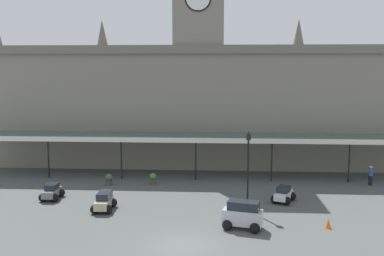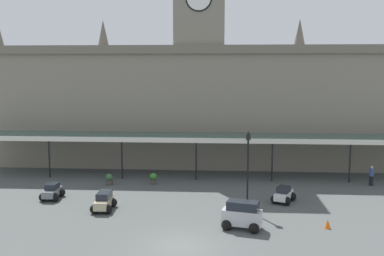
{
  "view_description": "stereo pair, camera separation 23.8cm",
  "coord_description": "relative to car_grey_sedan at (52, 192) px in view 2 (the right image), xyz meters",
  "views": [
    {
      "loc": [
        1.98,
        -23.81,
        9.86
      ],
      "look_at": [
        0.0,
        9.22,
        5.39
      ],
      "focal_mm": 41.8,
      "sensor_mm": 36.0,
      "label": 1
    },
    {
      "loc": [
        2.22,
        -23.79,
        9.86
      ],
      "look_at": [
        0.0,
        9.22,
        5.39
      ],
      "focal_mm": 41.8,
      "sensor_mm": 36.0,
      "label": 2
    }
  ],
  "objects": [
    {
      "name": "traffic_cone",
      "position": [
        19.35,
        -4.99,
        -0.22
      ],
      "size": [
        0.4,
        0.4,
        0.57
      ],
      "primitive_type": "cone",
      "color": "orange",
      "rests_on": "ground"
    },
    {
      "name": "victorian_lamppost",
      "position": [
        14.58,
        -1.81,
        2.9
      ],
      "size": [
        0.3,
        0.3,
        5.55
      ],
      "color": "black",
      "rests_on": "ground"
    },
    {
      "name": "station_building",
      "position": [
        10.54,
        12.68,
        6.22
      ],
      "size": [
        43.03,
        5.56,
        19.83
      ],
      "color": "gray",
      "rests_on": "ground"
    },
    {
      "name": "ground_plane",
      "position": [
        10.54,
        -8.24,
        -0.5
      ],
      "size": [
        140.0,
        140.0,
        0.0
      ],
      "primitive_type": "plane",
      "color": "#4A4D4C"
    },
    {
      "name": "entrance_canopy",
      "position": [
        10.54,
        7.81,
        3.2
      ],
      "size": [
        39.99,
        3.26,
        3.84
      ],
      "color": "#38564C",
      "rests_on": "ground"
    },
    {
      "name": "car_silver_van",
      "position": [
        14.05,
        -5.47,
        0.3
      ],
      "size": [
        2.56,
        1.98,
        1.77
      ],
      "color": "#B2B5BA",
      "rests_on": "ground"
    },
    {
      "name": "pedestrian_beside_cars",
      "position": [
        25.38,
        5.57,
        0.41
      ],
      "size": [
        0.34,
        0.34,
        1.67
      ],
      "color": "black",
      "rests_on": "ground"
    },
    {
      "name": "planter_near_kerb",
      "position": [
        3.29,
        4.32,
        -0.01
      ],
      "size": [
        0.6,
        0.6,
        0.96
      ],
      "color": "#47423D",
      "rests_on": "ground"
    },
    {
      "name": "car_beige_estate",
      "position": [
        4.61,
        -2.38,
        0.06
      ],
      "size": [
        1.56,
        2.26,
        1.27
      ],
      "color": "tan",
      "rests_on": "ground"
    },
    {
      "name": "car_white_sedan",
      "position": [
        17.37,
        0.34,
        0.0
      ],
      "size": [
        2.01,
        2.24,
        1.19
      ],
      "color": "silver",
      "rests_on": "ground"
    },
    {
      "name": "car_grey_sedan",
      "position": [
        0.0,
        0.0,
        0.0
      ],
      "size": [
        1.52,
        2.05,
        1.19
      ],
      "color": "slate",
      "rests_on": "ground"
    },
    {
      "name": "planter_forecourt_centre",
      "position": [
        6.98,
        4.8,
        -0.01
      ],
      "size": [
        0.6,
        0.6,
        0.96
      ],
      "color": "#47423D",
      "rests_on": "ground"
    }
  ]
}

